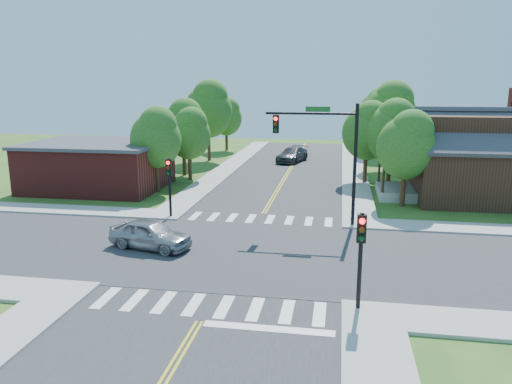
% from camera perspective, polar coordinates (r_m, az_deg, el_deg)
% --- Properties ---
extents(ground, '(100.00, 100.00, 0.00)m').
position_cam_1_polar(ground, '(25.20, -1.75, -6.95)').
color(ground, '#2D581B').
rests_on(ground, ground).
extents(road_ns, '(10.00, 90.00, 0.04)m').
position_cam_1_polar(road_ns, '(25.19, -1.75, -6.91)').
color(road_ns, '#2D2D30').
rests_on(road_ns, ground).
extents(road_ew, '(90.00, 10.00, 0.04)m').
position_cam_1_polar(road_ew, '(25.19, -1.75, -6.90)').
color(road_ew, '#2D2D30').
rests_on(road_ew, ground).
extents(intersection_patch, '(10.20, 10.20, 0.06)m').
position_cam_1_polar(intersection_patch, '(25.20, -1.75, -6.95)').
color(intersection_patch, '#2D2D30').
rests_on(intersection_patch, ground).
extents(sidewalk_ne, '(40.00, 40.00, 0.14)m').
position_cam_1_polar(sidewalk_ne, '(41.48, 24.92, -0.21)').
color(sidewalk_ne, '#9E9B93').
rests_on(sidewalk_ne, ground).
extents(sidewalk_nw, '(40.00, 40.00, 0.14)m').
position_cam_1_polar(sidewalk_nw, '(44.94, -17.76, 1.28)').
color(sidewalk_nw, '#9E9B93').
rests_on(sidewalk_nw, ground).
extents(crosswalk_north, '(8.85, 2.00, 0.01)m').
position_cam_1_polar(crosswalk_north, '(31.00, 0.51, -3.09)').
color(crosswalk_north, white).
rests_on(crosswalk_north, ground).
extents(crosswalk_south, '(8.85, 2.00, 0.01)m').
position_cam_1_polar(crosswalk_south, '(19.60, -5.41, -12.79)').
color(crosswalk_south, white).
rests_on(crosswalk_south, ground).
extents(centerline, '(0.30, 90.00, 0.01)m').
position_cam_1_polar(centerline, '(25.19, -1.75, -6.85)').
color(centerline, gold).
rests_on(centerline, ground).
extents(stop_bar, '(4.60, 0.45, 0.09)m').
position_cam_1_polar(stop_bar, '(17.94, 1.42, -15.45)').
color(stop_bar, white).
rests_on(stop_bar, ground).
extents(signal_mast_ne, '(5.30, 0.42, 7.20)m').
position_cam_1_polar(signal_mast_ne, '(29.09, 8.00, 5.41)').
color(signal_mast_ne, black).
rests_on(signal_mast_ne, ground).
extents(signal_pole_se, '(0.34, 0.42, 3.80)m').
position_cam_1_polar(signal_pole_se, '(18.59, 11.90, -5.77)').
color(signal_pole_se, black).
rests_on(signal_pole_se, ground).
extents(signal_pole_nw, '(0.34, 0.42, 3.80)m').
position_cam_1_polar(signal_pole_nw, '(31.18, -9.89, 1.75)').
color(signal_pole_nw, black).
rests_on(signal_pole_nw, ground).
extents(house_ne, '(13.05, 8.80, 7.11)m').
position_cam_1_polar(house_ne, '(39.25, 24.95, 3.96)').
color(house_ne, black).
rests_on(house_ne, ground).
extents(building_nw, '(10.40, 8.40, 3.73)m').
position_cam_1_polar(building_nw, '(41.61, -17.58, 2.96)').
color(building_nw, maroon).
rests_on(building_nw, ground).
extents(tree_e_a, '(3.90, 3.70, 6.63)m').
position_cam_1_polar(tree_e_a, '(35.03, 16.92, 5.35)').
color(tree_e_a, '#382314').
rests_on(tree_e_a, ground).
extents(tree_e_b, '(4.20, 3.99, 7.14)m').
position_cam_1_polar(tree_e_b, '(41.40, 15.32, 6.96)').
color(tree_e_b, '#382314').
rests_on(tree_e_b, ground).
extents(tree_e_c, '(5.02, 4.77, 8.54)m').
position_cam_1_polar(tree_e_c, '(49.08, 15.12, 8.87)').
color(tree_e_c, '#382314').
rests_on(tree_e_c, ground).
extents(tree_e_d, '(4.55, 4.32, 7.73)m').
position_cam_1_polar(tree_e_d, '(58.08, 13.86, 8.92)').
color(tree_e_d, '#382314').
rests_on(tree_e_d, ground).
extents(tree_w_a, '(3.89, 3.70, 6.62)m').
position_cam_1_polar(tree_w_a, '(38.72, -11.33, 6.28)').
color(tree_w_a, '#382314').
rests_on(tree_w_a, ground).
extents(tree_w_b, '(4.11, 3.90, 6.99)m').
position_cam_1_polar(tree_w_b, '(45.37, -8.26, 7.60)').
color(tree_w_b, '#382314').
rests_on(tree_w_b, ground).
extents(tree_w_c, '(5.09, 4.83, 8.65)m').
position_cam_1_polar(tree_w_c, '(53.59, -5.41, 9.60)').
color(tree_w_c, '#382314').
rests_on(tree_w_c, ground).
extents(tree_w_d, '(3.82, 3.63, 6.49)m').
position_cam_1_polar(tree_w_d, '(61.49, -3.36, 8.69)').
color(tree_w_d, '#382314').
rests_on(tree_w_d, ground).
extents(tree_house, '(4.07, 3.87, 6.92)m').
position_cam_1_polar(tree_house, '(42.43, 12.68, 7.03)').
color(tree_house, '#382314').
rests_on(tree_house, ground).
extents(tree_bldg, '(3.72, 3.53, 6.32)m').
position_cam_1_polar(tree_bldg, '(43.22, -7.58, 6.79)').
color(tree_bldg, '#382314').
rests_on(tree_bldg, ground).
extents(car_silver, '(3.82, 5.18, 1.48)m').
position_cam_1_polar(car_silver, '(26.09, -11.99, -4.83)').
color(car_silver, '#9C9EA3').
rests_on(car_silver, ground).
extents(car_dgrey, '(4.86, 6.35, 1.52)m').
position_cam_1_polar(car_dgrey, '(52.96, 4.17, 4.25)').
color(car_dgrey, '#343739').
rests_on(car_dgrey, ground).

